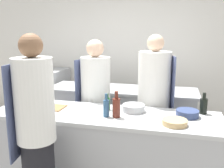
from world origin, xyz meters
TOP-DOWN VIEW (x-y plane):
  - wall_back at (0.00, 2.13)m, footprint 8.00×0.06m
  - prep_counter at (0.00, 0.00)m, footprint 2.46×0.71m
  - pass_counter at (-0.06, 1.21)m, footprint 2.28×0.68m
  - oven_range at (-1.72, 1.74)m, footprint 0.87×0.67m
  - chef_at_prep_near at (-0.45, -0.62)m, footprint 0.37×0.36m
  - chef_at_stove at (0.48, 0.60)m, footprint 0.45×0.43m
  - chef_at_pass_far at (-0.29, 0.61)m, footprint 0.43×0.41m
  - bottle_olive_oil at (1.03, 0.25)m, footprint 0.08×0.08m
  - bottle_vinegar at (0.15, -0.09)m, footprint 0.08×0.08m
  - bottle_wine at (0.05, -0.09)m, footprint 0.06×0.06m
  - bottle_cooking_oil at (-1.02, -0.06)m, footprint 0.07×0.07m
  - bottle_sauce at (0.00, 0.14)m, footprint 0.06×0.06m
  - bowl_mixing_large at (0.74, -0.16)m, footprint 0.23×0.23m
  - bowl_prep_small at (0.86, 0.11)m, footprint 0.23×0.23m
  - bowl_ceramic_blue at (0.30, 0.14)m, footprint 0.24×0.24m
  - cup at (-1.13, 0.22)m, footprint 0.09×0.09m
  - cutting_board at (-0.66, 0.04)m, footprint 0.33×0.24m
  - stockpot at (-0.42, 1.12)m, footprint 0.25×0.25m

SIDE VIEW (x-z plane):
  - pass_counter at x=-0.06m, z-range 0.00..0.88m
  - prep_counter at x=0.00m, z-range 0.00..0.88m
  - oven_range at x=-1.72m, z-range 0.00..1.04m
  - chef_at_pass_far at x=-0.29m, z-range -0.01..1.64m
  - chef_at_stove at x=0.48m, z-range -0.01..1.71m
  - chef_at_prep_near at x=-0.45m, z-range 0.01..1.74m
  - cutting_board at x=-0.66m, z-range 0.88..0.89m
  - bowl_mixing_large at x=0.74m, z-range 0.88..0.93m
  - bowl_prep_small at x=0.86m, z-range 0.88..0.95m
  - bowl_ceramic_blue at x=0.30m, z-range 0.88..0.96m
  - cup at x=-1.13m, z-range 0.88..0.96m
  - bottle_sauce at x=0.00m, z-range 0.86..1.05m
  - stockpot at x=-0.42m, z-range 0.88..1.05m
  - bottle_olive_oil at x=1.03m, z-range 0.86..1.09m
  - bottle_wine at x=0.05m, z-range 0.86..1.10m
  - bottle_cooking_oil at x=-1.02m, z-range 0.86..1.11m
  - bottle_vinegar at x=0.15m, z-range 0.85..1.13m
  - wall_back at x=0.00m, z-range 0.00..2.80m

